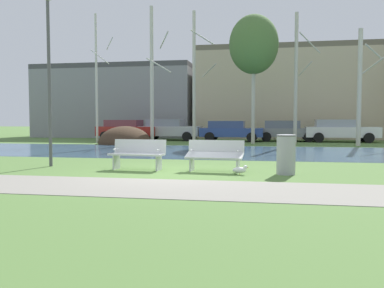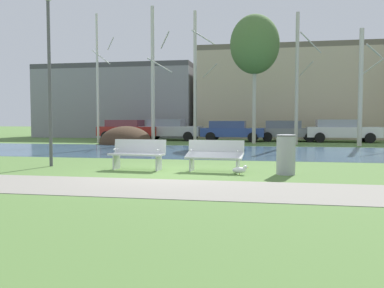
{
  "view_description": "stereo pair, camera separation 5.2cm",
  "coord_description": "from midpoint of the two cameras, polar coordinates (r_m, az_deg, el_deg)",
  "views": [
    {
      "loc": [
        2.51,
        -10.59,
        1.44
      ],
      "look_at": [
        0.39,
        1.19,
        0.73
      ],
      "focal_mm": 38.01,
      "sensor_mm": 36.0,
      "label": 1
    },
    {
      "loc": [
        2.56,
        -10.58,
        1.44
      ],
      "look_at": [
        0.39,
        1.19,
        0.73
      ],
      "focal_mm": 38.01,
      "sensor_mm": 36.0,
      "label": 2
    }
  ],
  "objects": [
    {
      "name": "parked_suv_fifth_white",
      "position": [
        28.01,
        20.25,
        1.84
      ],
      "size": [
        4.58,
        2.08,
        1.46
      ],
      "color": "silver",
      "rests_on": "ground"
    },
    {
      "name": "parked_hatch_third_blue",
      "position": [
        27.29,
        5.61,
        1.9
      ],
      "size": [
        4.19,
        2.03,
        1.37
      ],
      "color": "#2D4793",
      "rests_on": "ground"
    },
    {
      "name": "building_grey_warehouse",
      "position": [
        35.9,
        -9.84,
        5.81
      ],
      "size": [
        13.14,
        6.67,
        5.96
      ],
      "color": "gray",
      "rests_on": "ground"
    },
    {
      "name": "birch_far_left",
      "position": [
        26.26,
        -13.02,
        9.08
      ],
      "size": [
        1.26,
        2.09,
        7.99
      ],
      "color": "beige",
      "rests_on": "ground"
    },
    {
      "name": "parked_sedan_second_silver",
      "position": [
        28.76,
        -3.04,
        2.1
      ],
      "size": [
        4.35,
        2.21,
        1.48
      ],
      "color": "#B2B5BC",
      "rests_on": "ground"
    },
    {
      "name": "trash_bin",
      "position": [
        11.01,
        13.17,
        -1.36
      ],
      "size": [
        0.52,
        0.52,
        1.05
      ],
      "color": "#999B9E",
      "rests_on": "ground"
    },
    {
      "name": "paved_path_strip",
      "position": [
        8.77,
        -6.51,
        -6.05
      ],
      "size": [
        60.0,
        2.4,
        0.01
      ],
      "primitive_type": "cube",
      "color": "gray",
      "rests_on": "ground"
    },
    {
      "name": "parked_van_nearest_red",
      "position": [
        29.27,
        -8.86,
        2.05
      ],
      "size": [
        4.34,
        2.14,
        1.44
      ],
      "color": "maroon",
      "rests_on": "ground"
    },
    {
      "name": "soil_mound",
      "position": [
        25.1,
        -9.18,
        0.07
      ],
      "size": [
        3.17,
        3.55,
        2.13
      ],
      "primitive_type": "ellipsoid",
      "color": "#423021",
      "rests_on": "ground"
    },
    {
      "name": "seagull",
      "position": [
        10.77,
        6.87,
        -3.61
      ],
      "size": [
        0.43,
        0.16,
        0.26
      ],
      "color": "white",
      "rests_on": "ground"
    },
    {
      "name": "parked_wagon_fourth_grey",
      "position": [
        27.97,
        13.21,
        1.87
      ],
      "size": [
        4.11,
        2.05,
        1.38
      ],
      "color": "slate",
      "rests_on": "ground"
    },
    {
      "name": "ground_plane",
      "position": [
        20.79,
        3.43,
        -0.58
      ],
      "size": [
        120.0,
        120.0,
        0.0
      ],
      "primitive_type": "plane",
      "color": "#517538"
    },
    {
      "name": "birch_center_left",
      "position": [
        25.52,
        0.57,
        9.48
      ],
      "size": [
        1.53,
        2.67,
        8.14
      ],
      "color": "beige",
      "rests_on": "ground"
    },
    {
      "name": "birch_right",
      "position": [
        24.36,
        22.73,
        7.53
      ],
      "size": [
        1.43,
        2.37,
        6.42
      ],
      "color": "beige",
      "rests_on": "ground"
    },
    {
      "name": "birch_center",
      "position": [
        25.44,
        8.85,
        13.6
      ],
      "size": [
        2.96,
        2.96,
        7.76
      ],
      "color": "#BCB7A8",
      "rests_on": "ground"
    },
    {
      "name": "river_band",
      "position": [
        18.59,
        2.58,
        -1.03
      ],
      "size": [
        80.0,
        7.92,
        0.01
      ],
      "primitive_type": "cube",
      "color": "#33516B",
      "rests_on": "ground"
    },
    {
      "name": "birch_left",
      "position": [
        25.05,
        -5.41,
        9.7
      ],
      "size": [
        1.34,
        2.29,
        8.27
      ],
      "color": "beige",
      "rests_on": "ground"
    },
    {
      "name": "streetlamp",
      "position": [
        13.5,
        -19.33,
        12.36
      ],
      "size": [
        0.32,
        0.32,
        5.38
      ],
      "color": "#4C4C51",
      "rests_on": "ground"
    },
    {
      "name": "birch_center_right",
      "position": [
        24.68,
        14.64,
        9.0
      ],
      "size": [
        1.45,
        2.24,
        7.65
      ],
      "color": "#BCB7A8",
      "rests_on": "ground"
    },
    {
      "name": "building_beige_block",
      "position": [
        34.82,
        13.01,
        6.76
      ],
      "size": [
        13.47,
        8.58,
        7.06
      ],
      "color": "#BCAD8E",
      "rests_on": "ground"
    },
    {
      "name": "bench_left",
      "position": [
        11.87,
        -7.51,
        -1.32
      ],
      "size": [
        1.64,
        0.68,
        0.87
      ],
      "color": "silver",
      "rests_on": "ground"
    },
    {
      "name": "bench_right",
      "position": [
        11.38,
        3.34,
        -1.49
      ],
      "size": [
        1.64,
        0.68,
        0.87
      ],
      "color": "silver",
      "rests_on": "ground"
    }
  ]
}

